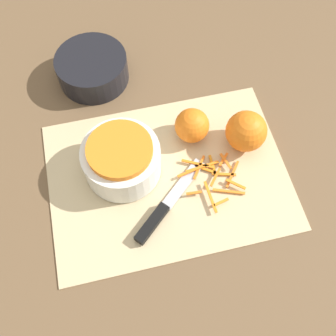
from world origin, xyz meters
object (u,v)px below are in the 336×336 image
object	(u,v)px
knife	(159,214)
orange_left	(246,131)
bowl_speckled	(122,159)
orange_right	(192,126)
bowl_dark	(92,69)

from	to	relation	value
knife	orange_left	xyz separation A→B (m)	(0.20, 0.12, 0.04)
bowl_speckled	orange_right	xyz separation A→B (m)	(0.15, 0.05, -0.01)
bowl_dark	orange_left	xyz separation A→B (m)	(0.28, -0.25, 0.02)
orange_left	orange_right	size ratio (longest dim) A/B	1.17
knife	orange_right	size ratio (longest dim) A/B	2.39
knife	orange_left	bearing A→B (deg)	-11.52
knife	orange_left	world-z (taller)	orange_left
bowl_speckled	orange_left	world-z (taller)	bowl_speckled
orange_right	bowl_dark	bearing A→B (deg)	130.75
bowl_speckled	knife	world-z (taller)	bowl_speckled
bowl_speckled	bowl_dark	bearing A→B (deg)	95.31
bowl_speckled	knife	distance (m)	0.13
bowl_dark	knife	xyz separation A→B (m)	(0.07, -0.36, -0.02)
bowl_speckled	orange_right	size ratio (longest dim) A/B	2.14
bowl_dark	orange_left	distance (m)	0.37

